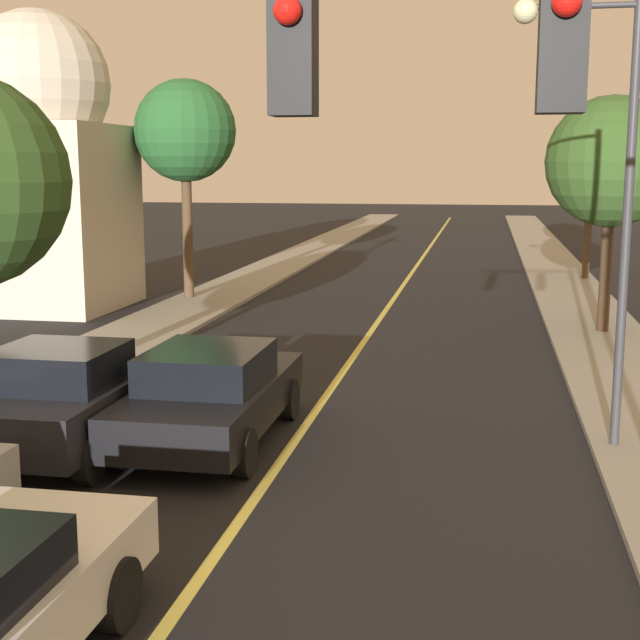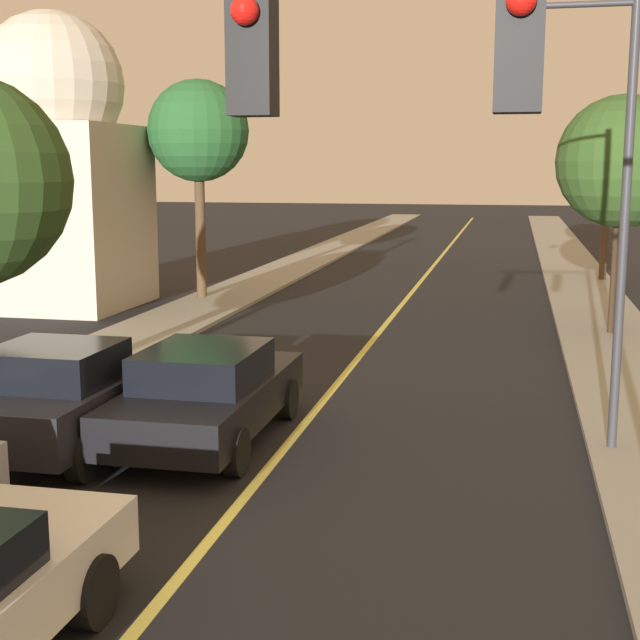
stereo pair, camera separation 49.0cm
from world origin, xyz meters
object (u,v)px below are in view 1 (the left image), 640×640
object	(u,v)px
tree_right_far	(612,162)
domed_building_left	(42,164)
tree_right_near	(592,152)
tree_left_near	(185,132)
car_near_lane_second	(211,394)
traffic_signal_mast	(602,172)
streetlamp_right	(599,161)
car_outer_lane_second	(63,399)

from	to	relation	value
tree_right_far	domed_building_left	bearing A→B (deg)	174.20
tree_right_near	domed_building_left	distance (m)	19.65
tree_left_near	tree_right_near	xyz separation A→B (m)	(13.29, 7.46, -0.54)
tree_right_near	tree_right_far	distance (m)	11.32
tree_right_near	car_near_lane_second	bearing A→B (deg)	-110.09
traffic_signal_mast	tree_left_near	distance (m)	23.56
tree_left_near	tree_right_far	size ratio (longest dim) A/B	1.16
traffic_signal_mast	tree_right_near	bearing A→B (deg)	83.89
traffic_signal_mast	tree_right_near	xyz separation A→B (m)	(3.07, 28.66, 0.55)
domed_building_left	tree_right_far	bearing A→B (deg)	-5.80
car_near_lane_second	domed_building_left	size ratio (longest dim) A/B	0.54
tree_left_near	streetlamp_right	bearing A→B (deg)	-51.14
tree_left_near	domed_building_left	world-z (taller)	domed_building_left
car_near_lane_second	tree_left_near	distance (m)	16.07
car_outer_lane_second	tree_right_near	world-z (taller)	tree_right_near
tree_left_near	traffic_signal_mast	bearing A→B (deg)	-64.26
car_near_lane_second	car_outer_lane_second	world-z (taller)	car_outer_lane_second
car_near_lane_second	domed_building_left	distance (m)	15.72
traffic_signal_mast	streetlamp_right	world-z (taller)	streetlamp_right
car_near_lane_second	tree_right_near	distance (m)	23.69
car_outer_lane_second	tree_left_near	bearing A→B (deg)	101.89
tree_right_near	streetlamp_right	bearing A→B (deg)	-95.96
car_outer_lane_second	traffic_signal_mast	distance (m)	9.69
tree_right_near	tree_left_near	bearing A→B (deg)	-150.70
tree_left_near	tree_right_far	bearing A→B (deg)	-16.97
tree_right_far	tree_left_near	bearing A→B (deg)	163.03
tree_right_far	domed_building_left	distance (m)	16.47
traffic_signal_mast	streetlamp_right	xyz separation A→B (m)	(0.86, 7.45, 0.11)
car_near_lane_second	car_outer_lane_second	bearing A→B (deg)	-154.72
car_near_lane_second	tree_right_near	xyz separation A→B (m)	(8.02, 21.92, 4.06)
tree_left_near	tree_right_far	world-z (taller)	tree_left_near
tree_left_near	domed_building_left	xyz separation A→B (m)	(-3.84, -2.17, -1.00)
tree_right_near	car_outer_lane_second	bearing A→B (deg)	-113.70
car_outer_lane_second	domed_building_left	distance (m)	15.44
car_outer_lane_second	traffic_signal_mast	bearing A→B (deg)	-39.65
car_near_lane_second	streetlamp_right	bearing A→B (deg)	6.99
streetlamp_right	traffic_signal_mast	bearing A→B (deg)	-96.56
car_near_lane_second	streetlamp_right	distance (m)	6.88
car_near_lane_second	tree_right_far	size ratio (longest dim) A/B	0.80
traffic_signal_mast	domed_building_left	world-z (taller)	domed_building_left
streetlamp_right	tree_right_near	distance (m)	21.33
traffic_signal_mast	domed_building_left	xyz separation A→B (m)	(-14.06, 19.03, 0.09)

